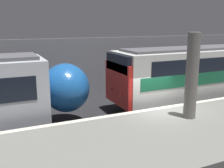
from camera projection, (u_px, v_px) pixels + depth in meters
The scene contains 4 objects.
ground_plane at pixel (159, 127), 13.62m from camera, with size 120.00×120.00×0.00m, color black.
platform at pixel (195, 137), 11.13m from camera, with size 40.00×5.33×1.09m.
station_rear_barrier at pixel (108, 67), 19.00m from camera, with size 50.00×0.15×4.29m.
support_pillar_near at pixel (192, 76), 11.49m from camera, with size 0.55×0.55×3.81m.
Camera 1 is at (-7.50, -10.61, 5.26)m, focal length 42.00 mm.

